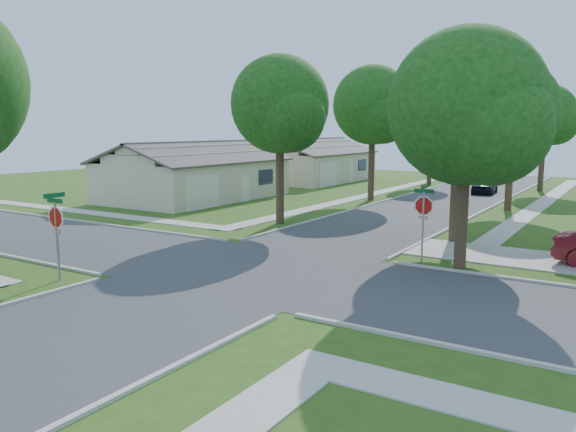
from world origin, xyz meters
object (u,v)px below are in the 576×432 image
at_px(tree_ne_corner, 468,114).
at_px(car_curb_east, 485,185).
at_px(tree_e_far, 546,118).
at_px(tree_w_near, 281,109).
at_px(house_nw_near, 196,178).
at_px(house_nw_far, 311,166).
at_px(stop_sign_sw, 56,221).
at_px(stop_sign_ne, 424,209).
at_px(car_curb_west, 486,174).
at_px(tree_e_near, 460,116).
at_px(tree_w_mid, 373,109).
at_px(tree_e_mid, 515,110).
at_px(tree_w_far, 432,124).

height_order(tree_ne_corner, car_curb_east, tree_ne_corner).
bearing_deg(tree_e_far, tree_w_near, -110.60).
bearing_deg(car_curb_east, tree_w_near, -110.01).
height_order(house_nw_near, house_nw_far, same).
bearing_deg(tree_w_near, stop_sign_sw, -90.23).
bearing_deg(stop_sign_ne, stop_sign_sw, -135.00).
xyz_separation_m(stop_sign_sw, tree_ne_corner, (11.06, 8.91, 3.56)).
distance_m(car_curb_east, car_curb_west, 11.15).
xyz_separation_m(stop_sign_sw, house_nw_near, (-11.29, 19.70, -0.51)).
bearing_deg(tree_ne_corner, tree_w_near, 156.44).
bearing_deg(car_curb_east, house_nw_far, 168.72).
distance_m(tree_e_near, car_curb_east, 21.79).
height_order(tree_ne_corner, house_nw_far, tree_ne_corner).
height_order(house_nw_near, car_curb_east, house_nw_near).
height_order(tree_w_near, house_nw_near, tree_w_near).
distance_m(house_nw_far, car_curb_east, 17.34).
relative_size(tree_e_near, tree_w_mid, 0.87).
height_order(stop_sign_sw, house_nw_near, house_nw_near).
bearing_deg(tree_e_near, tree_e_mid, 89.97).
bearing_deg(house_nw_far, house_nw_near, -90.00).
bearing_deg(tree_e_near, car_curb_east, 99.64).
bearing_deg(tree_w_mid, car_curb_east, 56.78).
bearing_deg(tree_e_near, tree_w_mid, 128.05).
relative_size(tree_w_far, car_curb_west, 1.71).
xyz_separation_m(tree_e_far, tree_w_mid, (-9.39, -13.00, 0.51)).
bearing_deg(house_nw_near, tree_ne_corner, -25.77).
relative_size(tree_e_mid, tree_ne_corner, 1.06).
height_order(stop_sign_ne, tree_e_mid, tree_e_mid).
height_order(stop_sign_ne, tree_w_far, tree_w_far).
distance_m(tree_w_near, car_curb_east, 22.38).
height_order(tree_w_near, tree_w_mid, tree_w_mid).
relative_size(tree_e_near, tree_w_far, 1.03).
relative_size(tree_ne_corner, car_curb_east, 2.12).
bearing_deg(tree_w_near, tree_w_mid, 89.98).
relative_size(tree_w_far, house_nw_near, 0.59).
bearing_deg(tree_ne_corner, tree_e_mid, 95.45).
relative_size(tree_w_near, house_nw_far, 0.66).
relative_size(stop_sign_sw, house_nw_far, 0.22).
distance_m(stop_sign_sw, tree_w_near, 14.30).
xyz_separation_m(tree_w_near, tree_ne_corner, (11.00, -4.80, -0.52)).
relative_size(car_curb_east, car_curb_west, 0.87).
relative_size(stop_sign_ne, tree_e_far, 0.34).
bearing_deg(tree_w_mid, house_nw_far, 135.93).
height_order(stop_sign_ne, car_curb_west, stop_sign_ne).
relative_size(tree_w_mid, house_nw_near, 0.70).
height_order(tree_e_near, car_curb_east, tree_e_near).
height_order(stop_sign_sw, tree_w_mid, tree_w_mid).
bearing_deg(tree_e_mid, tree_e_far, 90.02).
height_order(tree_e_near, tree_e_far, tree_e_far).
bearing_deg(house_nw_far, tree_e_near, -47.94).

